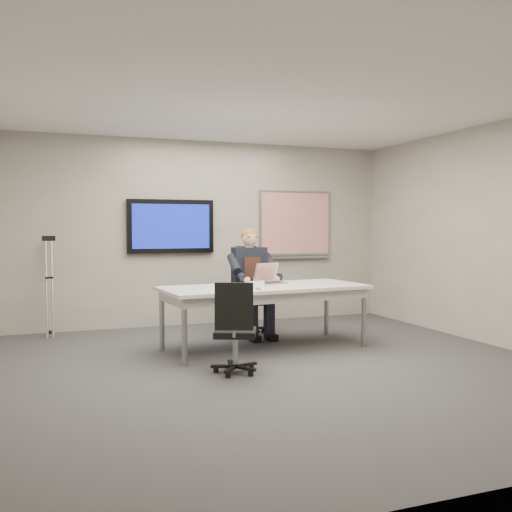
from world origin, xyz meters
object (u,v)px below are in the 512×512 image
object	(u,v)px
seated_person	(254,293)
laptop	(269,278)
conference_table	(264,293)
office_chair_far	(248,310)
office_chair_near	(235,345)

from	to	relation	value
seated_person	laptop	world-z (taller)	seated_person
conference_table	office_chair_far	xyz separation A→B (m)	(0.15, 1.03, -0.36)
laptop	office_chair_near	bearing A→B (deg)	-143.41
laptop	conference_table	bearing A→B (deg)	-140.96
office_chair_far	laptop	xyz separation A→B (m)	(0.00, -0.78, 0.51)
office_chair_far	office_chair_near	world-z (taller)	office_chair_far
office_chair_near	seated_person	xyz separation A→B (m)	(0.87, 1.81, 0.30)
office_chair_near	seated_person	size ratio (longest dim) A/B	0.64
seated_person	conference_table	bearing A→B (deg)	-98.38
office_chair_far	conference_table	bearing A→B (deg)	-90.22
office_chair_far	laptop	world-z (taller)	office_chair_far
seated_person	office_chair_far	bearing A→B (deg)	91.06
laptop	office_chair_far	bearing A→B (deg)	71.30
conference_table	seated_person	distance (m)	0.79
seated_person	laptop	size ratio (longest dim) A/B	3.28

